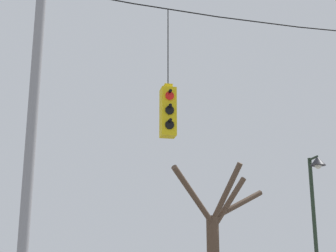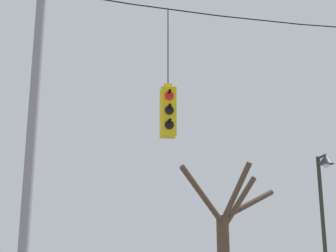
{
  "view_description": "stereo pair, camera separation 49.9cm",
  "coord_description": "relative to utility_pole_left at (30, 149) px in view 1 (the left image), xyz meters",
  "views": [
    {
      "loc": [
        -6.64,
        -11.28,
        1.76
      ],
      "look_at": [
        -4.42,
        -0.31,
        4.87
      ],
      "focal_mm": 55.0,
      "sensor_mm": 36.0,
      "label": 1
    },
    {
      "loc": [
        -6.15,
        -11.37,
        1.76
      ],
      "look_at": [
        -4.42,
        -0.31,
        4.87
      ],
      "focal_mm": 55.0,
      "sensor_mm": 36.0,
      "label": 2
    }
  ],
  "objects": [
    {
      "name": "utility_pole_left",
      "position": [
        0.0,
        0.0,
        0.0
      ],
      "size": [
        0.23,
        0.23,
        8.44
      ],
      "color": "gray",
      "rests_on": "ground_plane"
    },
    {
      "name": "street_lamp",
      "position": [
        8.27,
        3.43,
        -0.47
      ],
      "size": [
        0.47,
        0.81,
        5.11
      ],
      "color": "#233323",
      "rests_on": "ground_plane"
    },
    {
      "name": "bare_tree",
      "position": [
        6.36,
        7.75,
        -1.48
      ],
      "size": [
        4.27,
        2.65,
        5.59
      ],
      "color": "brown",
      "rests_on": "ground_plane"
    },
    {
      "name": "traffic_light_over_intersection",
      "position": [
        2.98,
        0.0,
        1.01
      ],
      "size": [
        0.34,
        0.58,
        3.18
      ],
      "color": "yellow"
    },
    {
      "name": "span_wire",
      "position": [
        7.39,
        0.0,
        3.58
      ],
      "size": [
        14.79,
        0.03,
        0.43
      ],
      "color": "black"
    }
  ]
}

